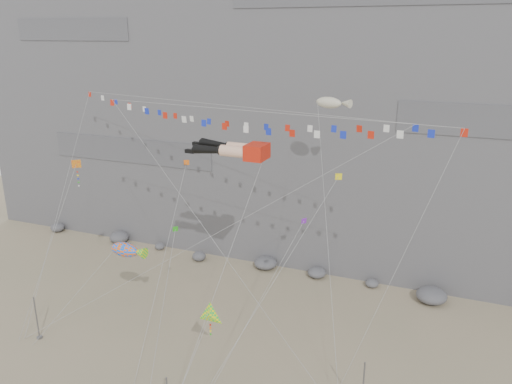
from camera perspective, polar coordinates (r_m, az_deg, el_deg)
ground at (r=44.31m, az=-7.00°, el=-17.77°), size 120.00×120.00×0.00m
cliff at (r=65.87m, az=6.02°, el=17.10°), size 80.00×28.00×50.00m
talus_boulders at (r=57.35m, az=1.11°, el=-8.15°), size 60.00×3.00×1.20m
anchor_pole_left at (r=48.52m, az=-23.79°, el=-13.02°), size 0.12×0.12×4.09m
legs_kite at (r=40.39m, az=-2.43°, el=4.84°), size 6.98×14.47×21.27m
flag_banner_upper at (r=46.66m, az=-4.45°, el=9.92°), size 35.71×18.17×26.91m
flag_banner_lower at (r=38.67m, az=0.14°, el=9.16°), size 29.59×8.06×22.58m
harlequin_kite at (r=47.13m, az=-19.88°, el=2.94°), size 3.16×7.96×16.25m
fish_windsock at (r=45.74m, az=-14.78°, el=-6.39°), size 7.85×6.92×11.19m
delta_kite at (r=37.05m, az=-5.31°, el=-13.93°), size 2.09×6.03×8.52m
blimp_windsock at (r=44.87m, az=8.31°, el=9.99°), size 6.84×14.38×24.24m
small_kite_a at (r=44.61m, az=-8.08°, el=2.81°), size 2.48×13.58×19.63m
small_kite_b at (r=42.02m, az=5.28°, el=-3.71°), size 4.36×13.54×17.06m
small_kite_c at (r=42.68m, az=-9.26°, el=-4.57°), size 3.19×10.00×13.81m
small_kite_d at (r=39.91m, az=9.16°, el=1.31°), size 7.48×13.93×20.97m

